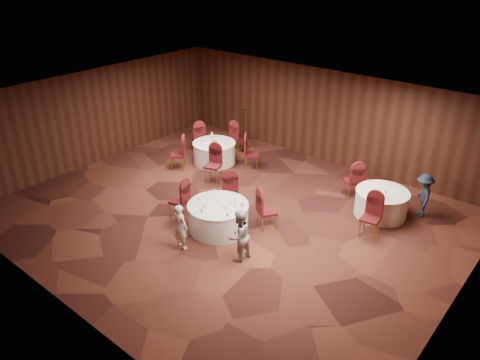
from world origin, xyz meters
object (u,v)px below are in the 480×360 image
Objects in this scene: woman_a at (180,227)px; woman_b at (239,236)px; table_main at (218,217)px; table_right at (381,203)px; table_left at (214,152)px; mic_stand at (244,139)px; man_c at (423,196)px.

woman_a is 0.92× the size of woman_b.
table_main is 4.57m from table_right.
table_left is at bearing 134.02° from table_main.
table_main and table_left have the same top height.
table_right is 1.10× the size of woman_b.
woman_b reaches higher than table_left.
man_c is (6.74, -0.40, 0.17)m from mic_stand.
woman_a is (2.85, -4.33, 0.23)m from table_left.
table_right is at bearing 48.98° from table_main.
man_c is (6.88, 1.03, 0.26)m from table_left.
table_main is at bearing -70.37° from man_c.
woman_b is 5.47m from man_c.
table_right is 0.91× the size of mic_stand.
table_main is 1.11× the size of table_right.
mic_stand is (-2.86, 4.53, 0.09)m from table_main.
table_main is at bearing -93.54° from woman_a.
table_left is (-2.99, 3.10, 0.00)m from table_main.
table_left is at bearing -53.58° from woman_a.
woman_a is (2.72, -5.76, 0.14)m from mic_stand.
mic_stand is 1.25× the size of man_c.
mic_stand reaches higher than woman_a.
woman_a is at bearing -64.03° from man_c.
table_main is 4.31m from table_left.
man_c is at bearing -3.40° from mic_stand.
woman_b is (4.28, -3.78, 0.29)m from table_left.
table_right is 5.96m from mic_stand.
table_left is 0.92× the size of mic_stand.
woman_a is (-0.14, -1.23, 0.23)m from table_main.
table_left is 1.44m from mic_stand.
man_c is (0.88, 0.68, 0.26)m from table_right.
mic_stand reaches higher than woman_b.
table_left is at bearing -108.58° from man_c.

